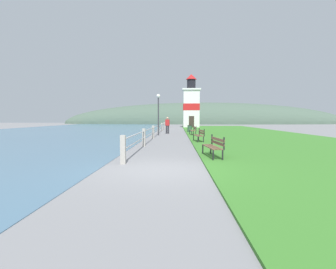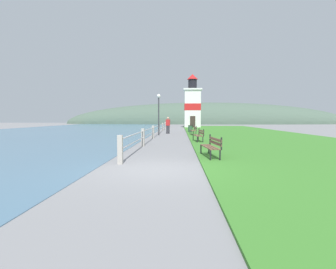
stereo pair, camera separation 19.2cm
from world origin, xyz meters
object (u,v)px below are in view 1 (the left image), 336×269
Objects in this scene: park_bench_midway at (200,134)px; trash_bin at (190,129)px; park_bench_near at (214,145)px; person_strolling at (167,125)px; lamp_post at (158,107)px; lighthouse at (191,105)px; park_bench_far at (193,130)px; park_bench_by_lighthouse at (191,127)px.

park_bench_midway reaches higher than trash_bin.
park_bench_near reaches higher than trash_bin.
person_strolling is 3.31m from lamp_post.
lighthouse is at bearing -3.73° from person_strolling.
park_bench_near and park_bench_far have the same top height.
park_bench_far is 0.48× the size of lamp_post.
lamp_post is (-3.45, -6.98, 2.20)m from park_bench_by_lighthouse.
lighthouse is (0.88, 28.09, 3.37)m from park_bench_midway.
park_bench_far and park_bench_by_lighthouse have the same top height.
trash_bin is at bearing 88.98° from park_bench_by_lighthouse.
park_bench_near is 14.74m from lamp_post.
park_bench_near is 1.15× the size of park_bench_by_lighthouse.
trash_bin is at bearing -40.59° from person_strolling.
park_bench_midway is at bearing -96.68° from park_bench_near.
lamp_post is at bearing -83.32° from park_bench_near.
lighthouse is at bearing -95.54° from park_bench_far.
person_strolling is (-2.59, 16.87, 0.42)m from park_bench_near.
lighthouse is at bearing 78.61° from lamp_post.
park_bench_far is at bearing -126.43° from person_strolling.
park_bench_by_lighthouse is at bearing -93.74° from park_bench_far.
lighthouse is 11.06× the size of trash_bin.
park_bench_near is at bearing 94.64° from park_bench_by_lighthouse.
park_bench_midway is 0.95× the size of person_strolling.
park_bench_midway is 8.08m from lamp_post.
lamp_post is (-3.37, 14.18, 2.20)m from park_bench_near.
park_bench_far is 6.77m from park_bench_by_lighthouse.
trash_bin is at bearing -93.56° from lighthouse.
park_bench_by_lighthouse is 8.10m from lamp_post.
park_bench_by_lighthouse is at bearing 84.10° from trash_bin.
lighthouse is (0.86, 20.87, 3.37)m from park_bench_far.
person_strolling is (-2.59, 9.70, 0.43)m from park_bench_midway.
park_bench_midway and park_bench_by_lighthouse have the same top height.
park_bench_near is 19.14m from trash_bin.
lamp_post is (-3.24, -4.95, 2.31)m from trash_bin.
person_strolling is (-3.48, -18.39, -2.95)m from lighthouse.
park_bench_near is at bearing 82.91° from park_bench_midway.
park_bench_midway is at bearing 86.64° from park_bench_far.
park_bench_midway is 28.31m from lighthouse.
park_bench_near is 0.21× the size of lighthouse.
park_bench_far is 1.12× the size of park_bench_by_lighthouse.
park_bench_far is at bearing -96.76° from park_bench_near.
park_bench_near is 0.50× the size of lamp_post.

